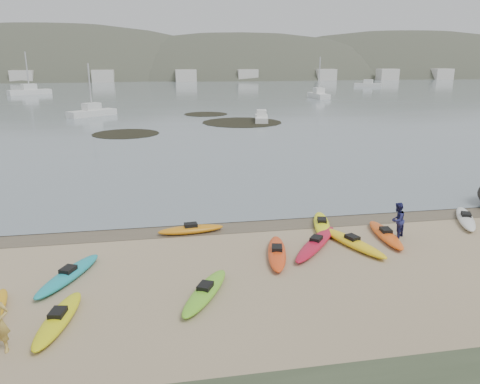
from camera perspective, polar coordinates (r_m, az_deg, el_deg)
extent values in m
plane|color=tan|center=(22.13, 0.00, -3.74)|extent=(600.00, 600.00, 0.00)
plane|color=brown|center=(21.85, 0.14, -3.99)|extent=(60.00, 60.00, 0.00)
plane|color=slate|center=(320.62, -9.90, 14.34)|extent=(1200.00, 1200.00, 0.00)
ellipsoid|color=#6DC527|center=(15.52, -4.25, -12.07)|extent=(2.20, 3.34, 0.34)
ellipsoid|color=#E44213|center=(18.40, 4.52, -7.42)|extent=(1.46, 3.53, 0.34)
ellipsoid|color=yellow|center=(19.91, 13.49, -5.97)|extent=(1.90, 3.89, 0.34)
ellipsoid|color=yellow|center=(15.01, -21.26, -14.25)|extent=(1.32, 3.31, 0.34)
ellipsoid|color=teal|center=(17.64, -20.16, -9.48)|extent=(2.17, 3.59, 0.34)
ellipsoid|color=orange|center=(20.87, -6.00, -4.57)|extent=(2.99, 0.97, 0.34)
ellipsoid|color=#F95B15|center=(21.11, 17.31, -4.99)|extent=(1.02, 3.48, 0.34)
ellipsoid|color=#B5122D|center=(19.51, 9.25, -6.19)|extent=(3.22, 3.88, 0.34)
ellipsoid|color=#F7F814|center=(21.70, 9.93, -3.92)|extent=(1.61, 3.56, 0.34)
ellipsoid|color=silver|center=(24.59, 25.79, -2.94)|extent=(2.28, 3.53, 0.34)
imported|color=navy|center=(21.20, 18.64, -3.27)|extent=(0.96, 0.93, 1.56)
cylinder|color=black|center=(49.81, -13.75, 6.89)|extent=(6.82, 6.82, 0.04)
cylinder|color=black|center=(57.38, 0.24, 8.47)|extent=(9.68, 9.68, 0.04)
cylinder|color=black|center=(66.19, -4.19, 9.42)|extent=(6.04, 6.04, 0.04)
cube|color=silver|center=(66.83, -17.58, 9.18)|extent=(6.31, 5.86, 0.94)
cube|color=silver|center=(58.44, 2.64, 8.94)|extent=(2.58, 5.55, 0.75)
cube|color=silver|center=(95.53, 9.55, 11.54)|extent=(2.21, 7.68, 1.07)
cube|color=silver|center=(113.13, -24.26, 11.07)|extent=(8.72, 6.71, 1.22)
cube|color=silver|center=(139.05, 15.34, 12.49)|extent=(7.41, 5.69, 1.04)
ellipsoid|color=#384235|center=(220.90, -21.18, 8.22)|extent=(220.00, 120.00, 80.00)
ellipsoid|color=#384235|center=(215.25, 0.17, 9.83)|extent=(200.00, 110.00, 68.00)
ellipsoid|color=#384235|center=(254.03, 19.22, 9.48)|extent=(230.00, 130.00, 76.00)
cube|color=beige|center=(169.97, -23.89, 12.75)|extent=(7.00, 5.00, 4.00)
cube|color=beige|center=(166.22, -15.62, 13.45)|extent=(7.00, 5.00, 4.00)
cube|color=beige|center=(165.89, -7.10, 13.90)|extent=(7.00, 5.00, 4.00)
cube|color=beige|center=(169.00, 1.30, 14.04)|extent=(7.00, 5.00, 4.00)
cube|color=beige|center=(175.37, 9.24, 13.92)|extent=(7.00, 5.00, 4.00)
cube|color=beige|center=(184.66, 16.49, 13.58)|extent=(7.00, 5.00, 4.00)
cube|color=beige|center=(196.47, 22.93, 13.10)|extent=(7.00, 5.00, 4.00)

